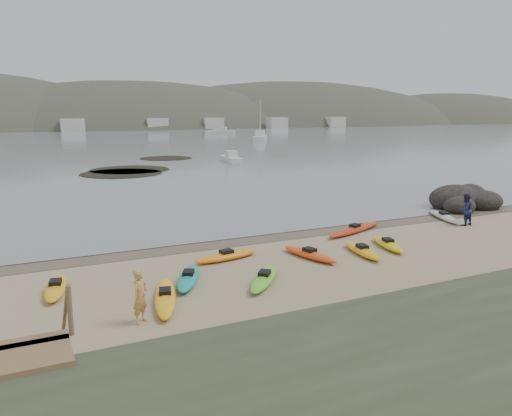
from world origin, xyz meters
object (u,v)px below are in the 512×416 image
stairs (30,365)px  person_east (465,210)px  rock_cluster (464,204)px  person_west (140,296)px

stairs → person_east: 24.42m
person_east → stairs: bearing=20.5°
person_east → rock_cluster: size_ratio=0.34×
stairs → rock_cluster: (27.10, 12.69, -0.80)m
stairs → person_east: (22.79, 8.78, -0.14)m
person_east → rock_cluster: person_east is taller
person_west → rock_cluster: person_west is taller
stairs → person_west: (3.17, 3.51, -0.20)m
stairs → person_west: size_ratio=1.58×
rock_cluster → person_west: bearing=-159.0°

